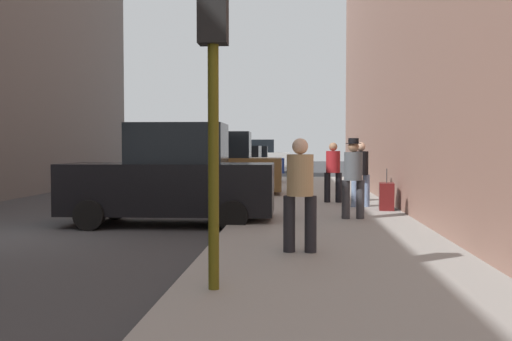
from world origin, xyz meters
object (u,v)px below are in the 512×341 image
Objects in this scene: parked_gray_coupe at (236,166)px; fire_hydrant at (256,198)px; traffic_light at (213,53)px; pedestrian_in_jeans at (361,171)px; parked_bronze_suv at (215,168)px; pedestrian_with_beanie at (353,174)px; parked_black_suv at (172,179)px; pedestrian_in_tan_coat at (300,189)px; parked_blue_sedan at (248,163)px; rolling_suitcase at (387,196)px; pedestrian_in_red_jacket at (333,169)px; parked_white_van at (257,157)px.

parked_gray_coupe reaches higher than fire_hydrant.
traffic_light is 9.49m from pedestrian_in_jeans.
parked_gray_coupe is (0.00, 6.62, -0.18)m from parked_bronze_suv.
parked_gray_coupe is at bearing 106.85° from pedestrian_with_beanie.
parked_black_suv is 2.71× the size of pedestrian_in_tan_coat.
pedestrian_with_beanie is at bearing -73.15° from parked_gray_coupe.
pedestrian_in_tan_coat is (-1.64, -6.68, 0.00)m from pedestrian_in_jeans.
parked_blue_sedan is 26.35m from traffic_light.
pedestrian_in_jeans is 1.00× the size of pedestrian_in_tan_coat.
pedestrian_with_beanie is at bearing 71.38° from traffic_light.
parked_black_suv is 2.22m from fire_hydrant.
pedestrian_with_beanie is at bearing 2.93° from parked_black_suv.
traffic_light reaches higher than parked_bronze_suv.
rolling_suitcase is at bearing -74.38° from parked_blue_sedan.
parked_blue_sedan is at bearing 96.72° from pedestrian_in_tan_coat.
parked_gray_coupe is at bearing 95.39° from traffic_light.
parked_gray_coupe is 19.82m from traffic_light.
traffic_light is at bearing -100.89° from pedestrian_in_red_jacket.
pedestrian_in_jeans is (2.60, 8.97, -1.65)m from traffic_light.
traffic_light is 10.45m from pedestrian_in_red_jacket.
parked_blue_sedan is 20.22m from pedestrian_with_beanie.
parked_white_van is 30.91m from pedestrian_in_tan_coat.
pedestrian_with_beanie is at bearing 73.83° from pedestrian_in_tan_coat.
parked_bronze_suv reaches higher than parked_blue_sedan.
pedestrian_in_tan_coat is (2.82, -3.90, 0.07)m from parked_black_suv.
pedestrian_with_beanie reaches higher than parked_gray_coupe.
pedestrian_in_red_jacket is (0.98, 7.84, 0.00)m from pedestrian_in_tan_coat.
fire_hydrant is 7.71m from traffic_light.
fire_hydrant is 2.49m from pedestrian_with_beanie.
parked_black_suv reaches higher than pedestrian_in_red_jacket.
fire_hydrant is at bearing -72.32° from parked_bronze_suv.
parked_black_suv is 2.71× the size of pedestrian_in_red_jacket.
parked_black_suv is at bearing -146.93° from fire_hydrant.
parked_bronze_suv is at bearing 121.18° from pedestrian_with_beanie.
parked_bronze_suv is at bearing -90.00° from parked_gray_coupe.
traffic_light is 2.11× the size of pedestrian_in_jeans.
pedestrian_with_beanie is at bearing -99.83° from pedestrian_in_jeans.
pedestrian_with_beanie is (4.01, -13.24, 0.29)m from parked_gray_coupe.
parked_bronze_suv is 7.75m from pedestrian_with_beanie.
pedestrian_in_jeans is (4.46, -4.06, 0.07)m from parked_bronze_suv.
parked_white_van is (-0.00, 26.88, 0.00)m from parked_black_suv.
pedestrian_in_jeans is (4.46, -17.24, 0.26)m from parked_blue_sedan.
parked_black_suv is 26.88m from parked_white_van.
parked_blue_sedan is at bearing 104.49° from pedestrian_in_jeans.
pedestrian_in_jeans is 0.96× the size of pedestrian_with_beanie.
pedestrian_with_beanie is (2.16, 6.40, -1.62)m from traffic_light.
parked_blue_sedan is 1.18× the size of traffic_light.
fire_hydrant is (1.80, -18.84, -0.35)m from parked_blue_sedan.
pedestrian_in_tan_coat is 7.90m from pedestrian_in_red_jacket.
parked_black_suv is at bearing 125.85° from pedestrian_in_tan_coat.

